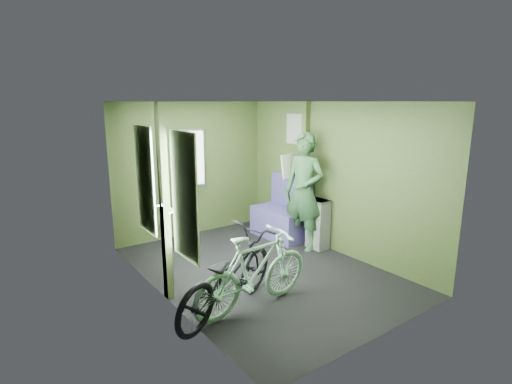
% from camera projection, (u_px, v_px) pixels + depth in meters
% --- Properties ---
extents(room, '(4.00, 4.02, 2.31)m').
position_uv_depth(room, '(256.00, 168.00, 5.27)').
color(room, black).
rests_on(room, ground).
extents(bicycle_black, '(1.85, 1.31, 0.96)m').
position_uv_depth(bicycle_black, '(229.00, 312.00, 4.46)').
color(bicycle_black, black).
rests_on(bicycle_black, ground).
extents(bicycle_mint, '(1.60, 0.66, 0.99)m').
position_uv_depth(bicycle_mint, '(255.00, 310.00, 4.51)').
color(bicycle_mint, '#9AD8BC').
rests_on(bicycle_mint, ground).
extents(passenger, '(0.60, 0.76, 1.85)m').
position_uv_depth(passenger, '(304.00, 192.00, 6.23)').
color(passenger, '#34603A').
rests_on(passenger, ground).
extents(waste_box, '(0.23, 0.33, 0.80)m').
position_uv_depth(waste_box, '(318.00, 224.00, 6.34)').
color(waste_box, slate).
rests_on(waste_box, ground).
extents(bench_seat, '(0.61, 1.03, 1.06)m').
position_uv_depth(bench_seat, '(282.00, 219.00, 6.90)').
color(bench_seat, navy).
rests_on(bench_seat, ground).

